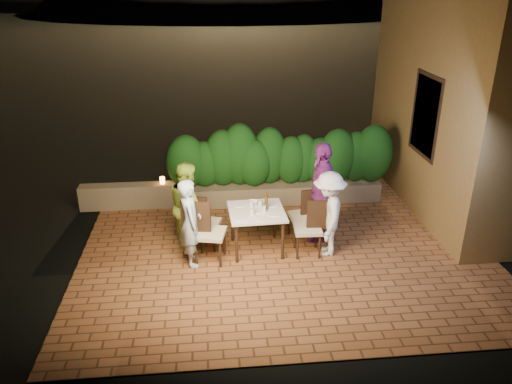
{
  "coord_description": "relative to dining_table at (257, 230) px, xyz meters",
  "views": [
    {
      "loc": [
        -1.24,
        -7.22,
        4.42
      ],
      "look_at": [
        -0.49,
        0.43,
        1.05
      ],
      "focal_mm": 35.0,
      "sensor_mm": 36.0,
      "label": 1
    }
  ],
  "objects": [
    {
      "name": "glass_nw",
      "position": [
        -0.09,
        -0.15,
        0.43
      ],
      "size": [
        0.07,
        0.07,
        0.12
      ],
      "primitive_type": "cylinder",
      "color": "silver",
      "rests_on": "dining_table"
    },
    {
      "name": "glass_ne",
      "position": [
        0.12,
        -0.07,
        0.43
      ],
      "size": [
        0.06,
        0.06,
        0.11
      ],
      "primitive_type": "cylinder",
      "color": "silver",
      "rests_on": "dining_table"
    },
    {
      "name": "plate_front",
      "position": [
        0.09,
        -0.34,
        0.38
      ],
      "size": [
        0.23,
        0.23,
        0.01
      ],
      "primitive_type": "cylinder",
      "color": "white",
      "rests_on": "dining_table"
    },
    {
      "name": "plate_sw",
      "position": [
        -0.26,
        0.25,
        0.38
      ],
      "size": [
        0.2,
        0.2,
        0.01
      ],
      "primitive_type": "cylinder",
      "color": "white",
      "rests_on": "dining_table"
    },
    {
      "name": "chair_left_back",
      "position": [
        -0.85,
        0.21,
        0.09
      ],
      "size": [
        0.54,
        0.54,
        0.94
      ],
      "primitive_type": null,
      "rotation": [
        0.0,
        0.0,
        -0.3
      ],
      "color": "black",
      "rests_on": "ground"
    },
    {
      "name": "parapet",
      "position": [
        -2.31,
        1.97,
        -0.12
      ],
      "size": [
        2.2,
        0.3,
        0.5
      ],
      "primitive_type": "cube",
      "color": "#7A694D",
      "rests_on": "ground"
    },
    {
      "name": "hill",
      "position": [
        2.49,
        59.67,
        -4.38
      ],
      "size": [
        52.0,
        40.0,
        22.0
      ],
      "primitive_type": "ellipsoid",
      "color": "black",
      "rests_on": "ground"
    },
    {
      "name": "plate_se",
      "position": [
        0.28,
        0.21,
        0.38
      ],
      "size": [
        0.24,
        0.24,
        0.01
      ],
      "primitive_type": "cylinder",
      "color": "white",
      "rests_on": "dining_table"
    },
    {
      "name": "window_frame",
      "position": [
        3.3,
        1.17,
        1.62
      ],
      "size": [
        0.06,
        1.15,
        1.55
      ],
      "primitive_type": "cube",
      "color": "black",
      "rests_on": "building_wall"
    },
    {
      "name": "dining_table",
      "position": [
        0.0,
        0.0,
        0.0
      ],
      "size": [
        0.97,
        0.97,
        0.75
      ],
      "primitive_type": null,
      "rotation": [
        0.0,
        0.0,
        0.04
      ],
      "color": "white",
      "rests_on": "ground"
    },
    {
      "name": "glass_sw",
      "position": [
        -0.07,
        0.15,
        0.43
      ],
      "size": [
        0.06,
        0.06,
        0.11
      ],
      "primitive_type": "cylinder",
      "color": "silver",
      "rests_on": "dining_table"
    },
    {
      "name": "glass_se",
      "position": [
        0.08,
        0.15,
        0.43
      ],
      "size": [
        0.07,
        0.07,
        0.11
      ],
      "primitive_type": "cylinder",
      "color": "silver",
      "rests_on": "dining_table"
    },
    {
      "name": "ground",
      "position": [
        0.49,
        -0.33,
        -0.4
      ],
      "size": [
        400.0,
        400.0,
        0.0
      ],
      "primitive_type": "plane",
      "color": "black",
      "rests_on": "ground"
    },
    {
      "name": "diner_purple",
      "position": [
        1.18,
        0.32,
        0.53
      ],
      "size": [
        0.57,
        1.11,
        1.82
      ],
      "primitive_type": "imported",
      "rotation": [
        0.0,
        0.0,
        -1.69
      ],
      "color": "#7C2A7F",
      "rests_on": "ground"
    },
    {
      "name": "window_pane",
      "position": [
        3.31,
        1.17,
        1.62
      ],
      "size": [
        0.08,
        1.0,
        1.4
      ],
      "primitive_type": "cube",
      "color": "black",
      "rests_on": "building_wall"
    },
    {
      "name": "plate_ne",
      "position": [
        0.27,
        -0.17,
        0.38
      ],
      "size": [
        0.2,
        0.2,
        0.01
      ],
      "primitive_type": "cylinder",
      "color": "white",
      "rests_on": "dining_table"
    },
    {
      "name": "plate_centre",
      "position": [
        0.03,
        -0.02,
        0.38
      ],
      "size": [
        0.21,
        0.21,
        0.01
      ],
      "primitive_type": "cylinder",
      "color": "white",
      "rests_on": "dining_table"
    },
    {
      "name": "bowl",
      "position": [
        -0.03,
        0.29,
        0.4
      ],
      "size": [
        0.22,
        0.22,
        0.04
      ],
      "primitive_type": "imported",
      "rotation": [
        0.0,
        0.0,
        -0.23
      ],
      "color": "white",
      "rests_on": "dining_table"
    },
    {
      "name": "diner_white",
      "position": [
        1.19,
        -0.23,
        0.37
      ],
      "size": [
        0.73,
        1.05,
        1.48
      ],
      "primitive_type": "imported",
      "rotation": [
        0.0,
        0.0,
        -1.77
      ],
      "color": "white",
      "rests_on": "ground"
    },
    {
      "name": "beer_bottle",
      "position": [
        0.17,
        0.06,
        0.53
      ],
      "size": [
        0.06,
        0.06,
        0.31
      ],
      "primitive_type": null,
      "color": "#472C0B",
      "rests_on": "dining_table"
    },
    {
      "name": "hedge",
      "position": [
        0.69,
        1.97,
        0.57
      ],
      "size": [
        4.0,
        0.7,
        1.1
      ],
      "primitive_type": null,
      "color": "#134112",
      "rests_on": "planter"
    },
    {
      "name": "chair_right_front",
      "position": [
        0.85,
        -0.21,
        0.12
      ],
      "size": [
        0.47,
        0.47,
        0.98
      ],
      "primitive_type": null,
      "rotation": [
        0.0,
        0.0,
        3.1
      ],
      "color": "black",
      "rests_on": "ground"
    },
    {
      "name": "parapet_lamp",
      "position": [
        -1.73,
        1.97,
        0.2
      ],
      "size": [
        0.1,
        0.1,
        0.14
      ],
      "primitive_type": "cylinder",
      "color": "orange",
      "rests_on": "parapet"
    },
    {
      "name": "chair_right_back",
      "position": [
        0.84,
        0.33,
        0.09
      ],
      "size": [
        0.5,
        0.5,
        0.94
      ],
      "primitive_type": null,
      "rotation": [
        0.0,
        0.0,
        3.29
      ],
      "color": "black",
      "rests_on": "ground"
    },
    {
      "name": "planter",
      "position": [
        0.69,
        1.97,
        -0.17
      ],
      "size": [
        4.2,
        0.55,
        0.4
      ],
      "primitive_type": "cube",
      "color": "#7A694D",
      "rests_on": "ground"
    },
    {
      "name": "chair_left_front",
      "position": [
        -0.8,
        -0.28,
        0.16
      ],
      "size": [
        0.59,
        0.59,
        1.06
      ],
      "primitive_type": null,
      "rotation": [
        0.0,
        0.0,
        -0.22
      ],
      "color": "black",
      "rests_on": "ground"
    },
    {
      "name": "terrace_floor",
      "position": [
        0.49,
        0.17,
        -0.45
      ],
      "size": [
        7.0,
        6.0,
        0.15
      ],
      "primitive_type": "cube",
      "color": "brown",
      "rests_on": "ground"
    },
    {
      "name": "diner_green",
      "position": [
        -1.15,
        0.24,
        0.41
      ],
      "size": [
        0.8,
        0.91,
        1.57
      ],
      "primitive_type": "imported",
      "rotation": [
        0.0,
        0.0,
        1.89
      ],
      "color": "#92B538",
      "rests_on": "ground"
    },
    {
      "name": "plate_nw",
      "position": [
        -0.29,
        -0.27,
        0.38
      ],
      "size": [
        0.23,
        0.23,
        0.01
      ],
      "primitive_type": "cylinder",
      "color": "white",
      "rests_on": "dining_table"
    },
    {
      "name": "building_wall",
      "position": [
        4.09,
        1.67,
        2.12
      ],
      "size": [
        1.6,
        5.0,
        5.0
      ],
      "primitive_type": "cube",
      "color": "olive",
      "rests_on": "ground"
    },
    {
      "name": "diner_blue",
      "position": [
        -1.11,
        -0.34,
        0.37
      ],
      "size": [
        0.44,
        0.59,
        1.49
      ],
      "primitive_type": "imported",
      "rotation": [
        0.0,
        0.0,
        1.72
      ],
      "color": "silver",
      "rests_on": "ground"
    }
  ]
}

